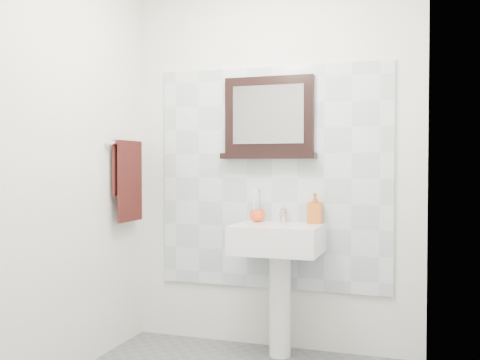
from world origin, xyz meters
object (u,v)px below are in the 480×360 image
(toothbrush_cup, at_px, (257,216))
(soap_dispenser, at_px, (315,208))
(framed_mirror, at_px, (269,120))
(hand_towel, at_px, (128,174))
(pedestal_sink, at_px, (278,253))

(toothbrush_cup, height_order, soap_dispenser, soap_dispenser)
(framed_mirror, bearing_deg, soap_dispenser, -7.61)
(framed_mirror, height_order, hand_towel, framed_mirror)
(pedestal_sink, xyz_separation_m, framed_mirror, (-0.12, 0.19, 0.86))
(pedestal_sink, xyz_separation_m, toothbrush_cup, (-0.17, 0.11, 0.22))
(framed_mirror, relative_size, hand_towel, 1.18)
(toothbrush_cup, bearing_deg, framed_mirror, 51.81)
(framed_mirror, distance_m, hand_towel, 1.03)
(soap_dispenser, xyz_separation_m, framed_mirror, (-0.32, 0.04, 0.58))
(pedestal_sink, distance_m, hand_towel, 1.16)
(pedestal_sink, xyz_separation_m, soap_dispenser, (0.21, 0.14, 0.28))
(soap_dispenser, relative_size, hand_towel, 0.36)
(hand_towel, bearing_deg, soap_dispenser, 9.79)
(soap_dispenser, bearing_deg, hand_towel, -168.91)
(toothbrush_cup, relative_size, framed_mirror, 0.15)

